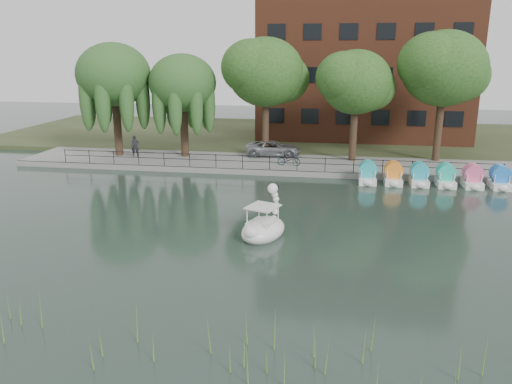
% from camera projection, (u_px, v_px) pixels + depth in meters
% --- Properties ---
extents(ground_plane, '(120.00, 120.00, 0.00)m').
position_uv_depth(ground_plane, '(232.00, 240.00, 23.81)').
color(ground_plane, '#31433C').
extents(promenade, '(40.00, 6.00, 0.40)m').
position_uv_depth(promenade, '(274.00, 164.00, 38.95)').
color(promenade, gray).
rests_on(promenade, ground_plane).
extents(kerb, '(40.00, 0.25, 0.40)m').
position_uv_depth(kerb, '(269.00, 173.00, 36.15)').
color(kerb, gray).
rests_on(kerb, ground_plane).
extents(land_strip, '(60.00, 22.00, 0.36)m').
position_uv_depth(land_strip, '(291.00, 135.00, 52.26)').
color(land_strip, '#47512D').
rests_on(land_strip, ground_plane).
extents(railing, '(32.00, 0.05, 1.00)m').
position_uv_depth(railing, '(270.00, 159.00, 36.09)').
color(railing, black).
rests_on(railing, promenade).
extents(apartment_building, '(20.00, 10.07, 18.00)m').
position_uv_depth(apartment_building, '(364.00, 44.00, 48.65)').
color(apartment_building, '#4C1E16').
rests_on(apartment_building, land_strip).
extents(willow_left, '(5.88, 5.88, 9.01)m').
position_uv_depth(willow_left, '(114.00, 75.00, 39.61)').
color(willow_left, '#473323').
rests_on(willow_left, promenade).
extents(willow_mid, '(5.32, 5.32, 8.15)m').
position_uv_depth(willow_mid, '(183.00, 83.00, 39.41)').
color(willow_mid, '#473323').
rests_on(willow_mid, promenade).
extents(broadleaf_center, '(6.00, 6.00, 9.25)m').
position_uv_depth(broadleaf_center, '(266.00, 73.00, 39.14)').
color(broadleaf_center, '#473323').
rests_on(broadleaf_center, promenade).
extents(broadleaf_right, '(5.40, 5.40, 8.32)m').
position_uv_depth(broadleaf_right, '(356.00, 83.00, 37.77)').
color(broadleaf_right, '#473323').
rests_on(broadleaf_right, promenade).
extents(broadleaf_far, '(6.30, 6.30, 9.71)m').
position_uv_depth(broadleaf_far, '(444.00, 69.00, 37.44)').
color(broadleaf_far, '#473323').
rests_on(broadleaf_far, promenade).
extents(minivan, '(3.00, 5.41, 1.43)m').
position_uv_depth(minivan, '(273.00, 147.00, 40.84)').
color(minivan, gray).
rests_on(minivan, promenade).
extents(bicycle, '(0.66, 1.74, 1.00)m').
position_uv_depth(bicycle, '(289.00, 159.00, 37.38)').
color(bicycle, gray).
rests_on(bicycle, promenade).
extents(pedestrian, '(0.83, 0.70, 1.98)m').
position_uv_depth(pedestrian, '(135.00, 145.00, 40.39)').
color(pedestrian, black).
rests_on(pedestrian, promenade).
extents(swan_boat, '(2.70, 3.33, 2.45)m').
position_uv_depth(swan_boat, '(264.00, 226.00, 24.22)').
color(swan_boat, white).
rests_on(swan_boat, ground_plane).
extents(pedal_boat_row, '(9.65, 1.70, 1.40)m').
position_uv_depth(pedal_boat_row, '(432.00, 177.00, 33.35)').
color(pedal_boat_row, white).
rests_on(pedal_boat_row, ground_plane).
extents(reed_bank, '(24.00, 2.40, 1.20)m').
position_uv_depth(reed_bank, '(232.00, 344.00, 14.32)').
color(reed_bank, '#669938').
rests_on(reed_bank, ground_plane).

